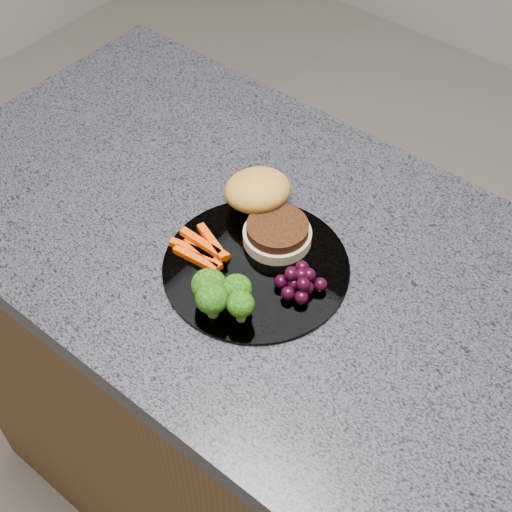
{
  "coord_description": "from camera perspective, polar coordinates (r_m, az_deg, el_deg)",
  "views": [
    {
      "loc": [
        0.38,
        -0.54,
        1.66
      ],
      "look_at": [
        -0.03,
        -0.04,
        0.93
      ],
      "focal_mm": 50.0,
      "sensor_mm": 36.0,
      "label": 1
    }
  ],
  "objects": [
    {
      "name": "countertop",
      "position": [
        1.02,
        2.68,
        -0.89
      ],
      "size": [
        1.2,
        0.6,
        0.04
      ],
      "primitive_type": "cube",
      "color": "#4E4E59",
      "rests_on": "island_cabinet"
    },
    {
      "name": "broccoli",
      "position": [
        0.92,
        -2.81,
        -2.99
      ],
      "size": [
        0.09,
        0.07,
        0.06
      ],
      "rotation": [
        0.0,
        0.0,
        0.37
      ],
      "color": "olive",
      "rests_on": "plate"
    },
    {
      "name": "carrot_sticks",
      "position": [
        1.0,
        -4.34,
        0.57
      ],
      "size": [
        0.09,
        0.06,
        0.02
      ],
      "rotation": [
        0.0,
        0.0,
        -0.28
      ],
      "color": "#F54804",
      "rests_on": "plate"
    },
    {
      "name": "plate",
      "position": [
        0.99,
        0.0,
        -0.88
      ],
      "size": [
        0.26,
        0.26,
        0.01
      ],
      "primitive_type": "cylinder",
      "color": "white",
      "rests_on": "countertop"
    },
    {
      "name": "grape_bunch",
      "position": [
        0.95,
        3.53,
        -2.02
      ],
      "size": [
        0.06,
        0.06,
        0.03
      ],
      "rotation": [
        0.0,
        0.0,
        0.1
      ],
      "color": "black",
      "rests_on": "plate"
    },
    {
      "name": "island_cabinet",
      "position": [
        1.39,
        2.01,
        -12.91
      ],
      "size": [
        1.2,
        0.6,
        0.86
      ],
      "primitive_type": "cube",
      "color": "brown",
      "rests_on": "ground"
    },
    {
      "name": "burger",
      "position": [
        1.03,
        0.67,
        3.93
      ],
      "size": [
        0.19,
        0.16,
        0.05
      ],
      "rotation": [
        0.0,
        0.0,
        -0.43
      ],
      "color": "beige",
      "rests_on": "plate"
    }
  ]
}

